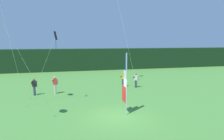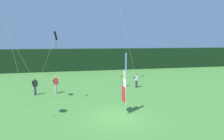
# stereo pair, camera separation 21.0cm
# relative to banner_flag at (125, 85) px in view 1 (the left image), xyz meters

# --- Properties ---
(ground_plane) EXTENTS (120.00, 120.00, 0.00)m
(ground_plane) POSITION_rel_banner_flag_xyz_m (-0.54, -0.42, -2.08)
(ground_plane) COLOR #478438
(distant_treeline) EXTENTS (80.00, 2.40, 3.79)m
(distant_treeline) POSITION_rel_banner_flag_xyz_m (-0.54, 23.44, -0.19)
(distant_treeline) COLOR black
(distant_treeline) RESTS_ON ground
(banner_flag) EXTENTS (0.06, 1.03, 4.35)m
(banner_flag) POSITION_rel_banner_flag_xyz_m (0.00, 0.00, 0.00)
(banner_flag) COLOR #B7B7BC
(banner_flag) RESTS_ON ground
(person_near_banner) EXTENTS (0.55, 0.48, 1.65)m
(person_near_banner) POSITION_rel_banner_flag_xyz_m (-6.80, 6.93, -1.21)
(person_near_banner) COLOR #2D334C
(person_near_banner) RESTS_ON ground
(person_mid_field) EXTENTS (0.55, 0.48, 1.60)m
(person_mid_field) POSITION_rel_banner_flag_xyz_m (3.72, 7.80, -1.23)
(person_mid_field) COLOR #2D334C
(person_mid_field) RESTS_ON ground
(person_far_left) EXTENTS (0.55, 0.48, 1.74)m
(person_far_left) POSITION_rel_banner_flag_xyz_m (-4.90, 7.08, -1.15)
(person_far_left) COLOR #B7B2A3
(person_far_left) RESTS_ON ground
(person_far_right) EXTENTS (0.55, 0.48, 1.65)m
(person_far_right) POSITION_rel_banner_flag_xyz_m (2.45, 8.48, -1.20)
(person_far_right) COLOR #2D334C
(person_far_right) RESTS_ON ground
(kite_black_diamond_2) EXTENTS (2.45, 2.31, 5.88)m
(kite_black_diamond_2) POSITION_rel_banner_flag_xyz_m (-4.78, 3.73, 3.06)
(kite_black_diamond_2) COLOR brown
(kite_black_diamond_2) RESTS_ON ground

